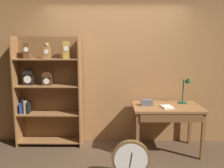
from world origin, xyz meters
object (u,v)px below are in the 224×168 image
workbench (167,112)px  bookshelf (47,90)px  open_repair_manual (167,107)px  round_clock_large (131,160)px  toolbox_small (147,102)px  desk_lamp (186,88)px

workbench → bookshelf: bearing=171.4°
open_repair_manual → round_clock_large: (-0.63, -0.77, -0.52)m
bookshelf → toolbox_small: 1.75m
workbench → desk_lamp: (0.35, 0.18, 0.36)m
toolbox_small → open_repair_manual: toolbox_small is taller
toolbox_small → workbench: bearing=-7.1°
bookshelf → workbench: 2.10m
desk_lamp → workbench: bearing=-152.7°
desk_lamp → round_clock_large: (-1.00, -1.06, -0.78)m
bookshelf → toolbox_small: bookshelf is taller
bookshelf → round_clock_large: bearing=-40.3°
bookshelf → toolbox_small: size_ratio=9.94×
workbench → open_repair_manual: size_ratio=5.06×
desk_lamp → round_clock_large: bearing=-133.4°
bookshelf → open_repair_manual: bearing=-11.6°
workbench → desk_lamp: bearing=27.3°
desk_lamp → open_repair_manual: size_ratio=2.17×
toolbox_small → round_clock_large: size_ratio=0.35×
toolbox_small → open_repair_manual: size_ratio=0.88×
bookshelf → workbench: bearing=-8.6°
toolbox_small → open_repair_manual: 0.34m
bookshelf → round_clock_large: (1.40, -1.19, -0.71)m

